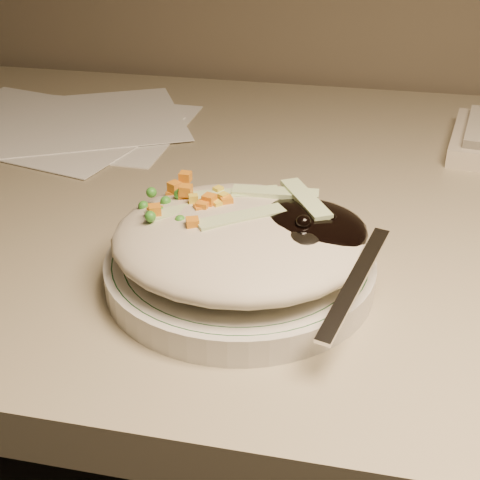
# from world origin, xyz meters

# --- Properties ---
(desk) EXTENTS (1.40, 0.70, 0.74)m
(desk) POSITION_xyz_m (0.00, 1.38, 0.54)
(desk) COLOR gray
(desk) RESTS_ON ground
(plate) EXTENTS (0.21, 0.21, 0.02)m
(plate) POSITION_xyz_m (-0.09, 1.20, 0.75)
(plate) COLOR silver
(plate) RESTS_ON desk
(plate_rim) EXTENTS (0.20, 0.20, 0.00)m
(plate_rim) POSITION_xyz_m (-0.09, 1.20, 0.76)
(plate_rim) COLOR #144723
(plate_rim) RESTS_ON plate
(meal) EXTENTS (0.21, 0.19, 0.05)m
(meal) POSITION_xyz_m (-0.08, 1.20, 0.78)
(meal) COLOR #C1B79C
(meal) RESTS_ON plate
(papers) EXTENTS (0.37, 0.32, 0.00)m
(papers) POSITION_xyz_m (-0.39, 1.50, 0.74)
(papers) COLOR white
(papers) RESTS_ON desk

